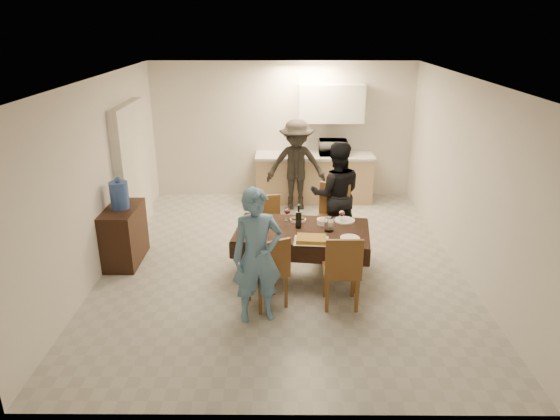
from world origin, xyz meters
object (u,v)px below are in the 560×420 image
at_px(water_jug, 119,195).
at_px(person_kitchen, 296,165).
at_px(water_pitcher, 329,224).
at_px(person_near, 257,256).
at_px(wine_bottle, 299,216).
at_px(person_far, 336,194).
at_px(savoury_tart, 311,239).
at_px(microwave, 333,147).
at_px(dining_table, 302,231).
at_px(console, 124,235).

distance_m(water_jug, person_kitchen, 3.35).
distance_m(water_jug, water_pitcher, 2.94).
bearing_deg(person_near, person_kitchen, 67.90).
xyz_separation_m(water_jug, wine_bottle, (2.49, -0.37, -0.17)).
bearing_deg(person_far, savoury_tart, 72.79).
height_order(water_jug, microwave, water_jug).
bearing_deg(dining_table, person_kitchen, 97.45).
height_order(savoury_tart, person_kitchen, person_kitchen).
distance_m(dining_table, person_kitchen, 2.62).
relative_size(console, person_near, 0.56).
bearing_deg(person_far, microwave, -93.56).
bearing_deg(dining_table, person_near, -110.60).
distance_m(wine_bottle, savoury_tart, 0.48).
bearing_deg(person_far, dining_table, 62.62).
bearing_deg(person_kitchen, dining_table, -89.60).
distance_m(console, person_far, 3.18).
distance_m(dining_table, water_jug, 2.60).
distance_m(console, wine_bottle, 2.56).
height_order(console, wine_bottle, wine_bottle).
distance_m(microwave, person_far, 2.03).
bearing_deg(savoury_tart, microwave, 80.36).
xyz_separation_m(dining_table, person_far, (0.55, 1.05, 0.16)).
xyz_separation_m(console, person_near, (1.99, -1.47, 0.39)).
distance_m(dining_table, water_pitcher, 0.38).
bearing_deg(person_near, dining_table, 48.51).
bearing_deg(water_pitcher, microwave, 83.86).
xyz_separation_m(microwave, person_kitchen, (-0.70, -0.45, -0.22)).
bearing_deg(microwave, water_jug, 39.34).
xyz_separation_m(dining_table, water_pitcher, (0.35, -0.05, 0.13)).
bearing_deg(person_far, console, 11.83).
distance_m(wine_bottle, person_near, 1.21).
bearing_deg(wine_bottle, console, 171.62).
distance_m(console, water_jug, 0.61).
relative_size(console, water_jug, 2.32).
relative_size(microwave, person_far, 0.32).
relative_size(microwave, person_kitchen, 0.31).
xyz_separation_m(console, person_kitchen, (2.52, 2.19, 0.42)).
bearing_deg(person_kitchen, water_jug, -138.99).
bearing_deg(water_jug, person_far, 11.57).
bearing_deg(dining_table, water_pitcher, -1.09).
bearing_deg(water_pitcher, person_near, -131.99).
bearing_deg(water_jug, microwave, 39.34).
distance_m(console, person_near, 2.50).
xyz_separation_m(dining_table, wine_bottle, (-0.05, 0.05, 0.20)).
bearing_deg(person_far, water_jug, 11.83).
bearing_deg(wine_bottle, person_far, 59.04).
height_order(console, person_far, person_far).
xyz_separation_m(wine_bottle, microwave, (0.73, 3.01, 0.20)).
height_order(person_far, person_kitchen, person_kitchen).
bearing_deg(console, water_pitcher, -9.18).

